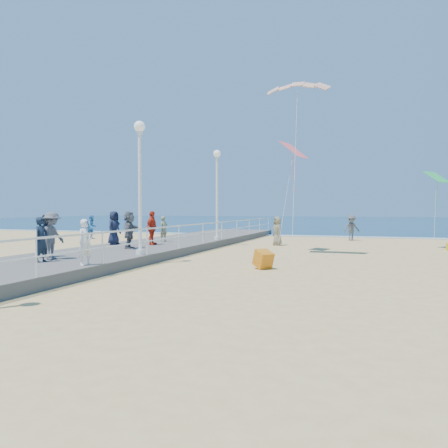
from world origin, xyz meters
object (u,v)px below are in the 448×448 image
(lamp_post_far, at_px, (217,185))
(spectator_4, at_px, (114,228))
(spectator_0, at_px, (41,239))
(spectator_3, at_px, (152,228))
(spectator_2, at_px, (52,236))
(woman_holding_toddler, at_px, (86,242))
(beach_walker_c, at_px, (277,231))
(lamp_post_mid, at_px, (140,173))
(toddler_held, at_px, (92,227))
(spectator_6, at_px, (164,229))
(spectator_7, at_px, (47,236))
(spectator_5, at_px, (129,230))
(box_kite, at_px, (263,261))
(beach_walker_a, at_px, (352,228))

(lamp_post_far, relative_size, spectator_4, 3.09)
(spectator_0, height_order, spectator_3, spectator_3)
(spectator_2, relative_size, spectator_3, 1.00)
(lamp_post_far, relative_size, woman_holding_toddler, 3.53)
(lamp_post_far, xyz_separation_m, spectator_4, (-3.78, -5.08, -2.40))
(spectator_3, relative_size, beach_walker_c, 0.98)
(lamp_post_mid, height_order, toddler_held, lamp_post_mid)
(woman_holding_toddler, height_order, spectator_3, spectator_3)
(toddler_held, relative_size, spectator_6, 0.55)
(spectator_7, xyz_separation_m, beach_walker_c, (6.18, 12.77, -0.33))
(toddler_held, height_order, spectator_7, toddler_held)
(lamp_post_far, bearing_deg, spectator_0, -99.51)
(spectator_7, bearing_deg, beach_walker_c, -20.70)
(lamp_post_far, distance_m, woman_holding_toddler, 12.67)
(toddler_held, bearing_deg, spectator_3, 30.58)
(lamp_post_mid, height_order, lamp_post_far, same)
(spectator_0, height_order, spectator_2, spectator_2)
(spectator_3, bearing_deg, spectator_4, 105.28)
(spectator_0, distance_m, beach_walker_c, 15.05)
(spectator_2, relative_size, spectator_5, 1.00)
(spectator_2, xyz_separation_m, box_kite, (7.17, 2.86, -0.97))
(box_kite, bearing_deg, spectator_6, 89.93)
(woman_holding_toddler, relative_size, toddler_held, 1.92)
(spectator_4, distance_m, beach_walker_c, 9.91)
(spectator_4, height_order, box_kite, spectator_4)
(toddler_held, distance_m, spectator_2, 2.50)
(spectator_6, bearing_deg, spectator_3, -149.60)
(lamp_post_far, bearing_deg, spectator_5, -105.94)
(spectator_2, distance_m, spectator_6, 9.16)
(lamp_post_far, bearing_deg, woman_holding_toddler, -90.23)
(lamp_post_far, distance_m, spectator_2, 11.91)
(spectator_2, bearing_deg, lamp_post_far, -10.95)
(woman_holding_toddler, height_order, spectator_7, spectator_7)
(beach_walker_a, bearing_deg, woman_holding_toddler, -141.95)
(spectator_5, bearing_deg, spectator_4, 35.59)
(spectator_4, xyz_separation_m, beach_walker_c, (7.02, 6.98, -0.38))
(beach_walker_a, bearing_deg, spectator_0, -147.05)
(spectator_2, xyz_separation_m, beach_walker_a, (9.57, 19.06, -0.36))
(lamp_post_mid, distance_m, spectator_6, 7.56)
(spectator_0, distance_m, spectator_3, 7.66)
(woman_holding_toddler, bearing_deg, lamp_post_mid, 15.26)
(box_kite, bearing_deg, spectator_0, 157.97)
(lamp_post_far, height_order, spectator_0, lamp_post_far)
(spectator_7, bearing_deg, toddler_held, -109.64)
(lamp_post_far, relative_size, spectator_6, 3.75)
(beach_walker_c, bearing_deg, lamp_post_far, -93.74)
(lamp_post_mid, relative_size, spectator_2, 3.07)
(spectator_3, distance_m, spectator_5, 2.15)
(spectator_2, xyz_separation_m, spectator_4, (-1.55, 6.37, -0.00))
(spectator_0, bearing_deg, toddler_held, -94.07)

